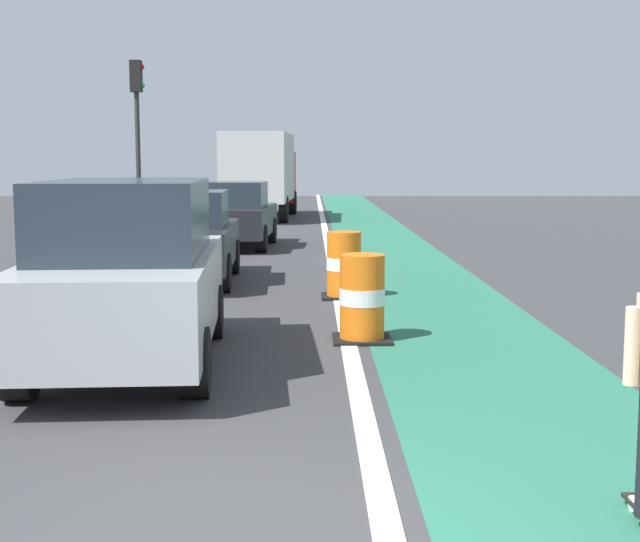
{
  "coord_description": "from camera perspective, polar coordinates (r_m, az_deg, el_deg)",
  "views": [
    {
      "loc": [
        0.43,
        -4.95,
        2.26
      ],
      "look_at": [
        0.53,
        4.21,
        1.1
      ],
      "focal_mm": 49.47,
      "sensor_mm": 36.0,
      "label": 1
    }
  ],
  "objects": [
    {
      "name": "parked_sedan_second",
      "position": [
        16.38,
        -8.9,
        2.13
      ],
      "size": [
        2.0,
        4.14,
        1.7
      ],
      "color": "black",
      "rests_on": "ground"
    },
    {
      "name": "delivery_truck_down_block",
      "position": [
        34.02,
        -3.84,
        6.51
      ],
      "size": [
        2.62,
        7.69,
        3.23
      ],
      "color": "beige",
      "rests_on": "ground"
    },
    {
      "name": "parked_sedan_third",
      "position": [
        22.87,
        -5.57,
        3.61
      ],
      "size": [
        2.07,
        4.18,
        1.7
      ],
      "color": "black",
      "rests_on": "ground"
    },
    {
      "name": "traffic_barrel_front",
      "position": [
        11.03,
        2.74,
        -1.81
      ],
      "size": [
        0.73,
        0.73,
        1.09
      ],
      "color": "orange",
      "rests_on": "ground"
    },
    {
      "name": "bike_lane_strip",
      "position": [
        17.22,
        5.95,
        -0.35
      ],
      "size": [
        2.5,
        80.0,
        0.01
      ],
      "primitive_type": "cube",
      "color": "#286B51",
      "rests_on": "ground"
    },
    {
      "name": "parked_suv_nearest",
      "position": [
        9.89,
        -12.3,
        -0.06
      ],
      "size": [
        2.11,
        4.69,
        2.04
      ],
      "color": "#9EA0A5",
      "rests_on": "ground"
    },
    {
      "name": "pedestrian_crossing",
      "position": [
        23.92,
        -12.82,
        3.69
      ],
      "size": [
        0.34,
        0.2,
        1.61
      ],
      "color": "#33333D",
      "rests_on": "ground"
    },
    {
      "name": "traffic_light_corner",
      "position": [
        26.47,
        -11.73,
        9.76
      ],
      "size": [
        0.41,
        0.32,
        5.1
      ],
      "color": "#2D2D2D",
      "rests_on": "ground"
    },
    {
      "name": "traffic_barrel_mid",
      "position": [
        14.46,
        1.56,
        0.35
      ],
      "size": [
        0.73,
        0.73,
        1.09
      ],
      "color": "orange",
      "rests_on": "ground"
    },
    {
      "name": "lane_divider_stripe",
      "position": [
        17.11,
        0.95,
        -0.36
      ],
      "size": [
        0.2,
        80.0,
        0.01
      ],
      "primitive_type": "cube",
      "color": "silver",
      "rests_on": "ground"
    }
  ]
}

